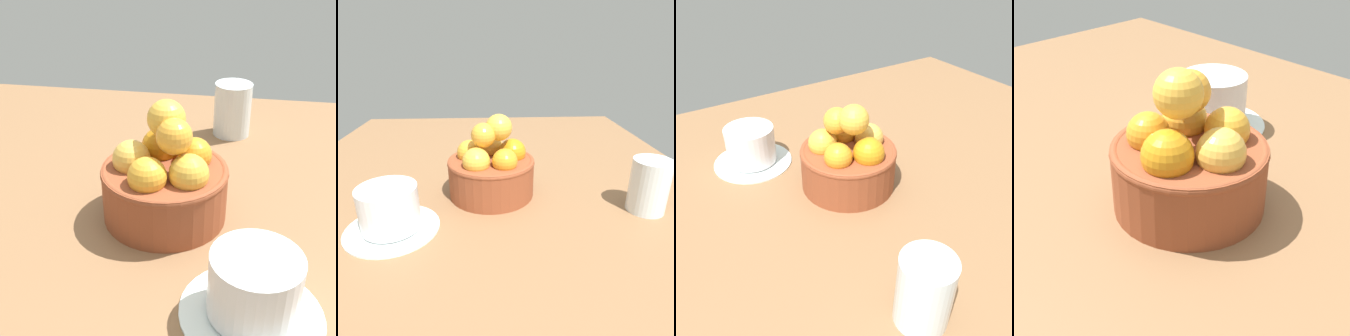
% 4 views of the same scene
% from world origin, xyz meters
% --- Properties ---
extents(ground_plane, '(1.23, 0.89, 0.05)m').
position_xyz_m(ground_plane, '(0.00, 0.00, -0.02)').
color(ground_plane, brown).
extents(terracotta_bowl, '(0.16, 0.16, 0.15)m').
position_xyz_m(terracotta_bowl, '(0.00, 0.00, 0.05)').
color(terracotta_bowl, brown).
rests_on(terracotta_bowl, ground_plane).
extents(coffee_cup, '(0.14, 0.14, 0.07)m').
position_xyz_m(coffee_cup, '(0.11, -0.15, 0.03)').
color(coffee_cup, white).
rests_on(coffee_cup, ground_plane).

